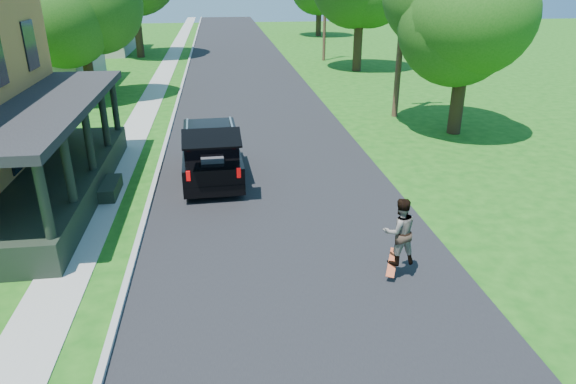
{
  "coord_description": "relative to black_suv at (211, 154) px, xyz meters",
  "views": [
    {
      "loc": [
        -1.68,
        -9.94,
        6.63
      ],
      "look_at": [
        0.05,
        3.0,
        1.06
      ],
      "focal_mm": 32.0,
      "sensor_mm": 36.0,
      "label": 1
    }
  ],
  "objects": [
    {
      "name": "curb",
      "position": [
        -1.97,
        12.9,
        -0.89
      ],
      "size": [
        0.15,
        120.0,
        0.12
      ],
      "primitive_type": "cube",
      "color": "#969792",
      "rests_on": "ground"
    },
    {
      "name": "skateboard",
      "position": [
        4.19,
        -7.07,
        -0.5
      ],
      "size": [
        0.43,
        0.57,
        0.51
      ],
      "rotation": [
        0.0,
        0.0,
        -0.37
      ],
      "color": "#A9320E",
      "rests_on": "ground"
    },
    {
      "name": "black_suv",
      "position": [
        0.0,
        0.0,
        0.0
      ],
      "size": [
        2.08,
        5.03,
        2.32
      ],
      "rotation": [
        0.0,
        0.0,
        0.04
      ],
      "color": "black",
      "rests_on": "ground"
    },
    {
      "name": "sidewalk",
      "position": [
        -3.52,
        12.9,
        -0.89
      ],
      "size": [
        1.3,
        120.0,
        0.03
      ],
      "primitive_type": "cube",
      "color": "#96978E",
      "rests_on": "ground"
    },
    {
      "name": "tree_right_near",
      "position": [
        10.74,
        4.19,
        4.7
      ],
      "size": [
        6.3,
        6.44,
        8.48
      ],
      "rotation": [
        0.0,
        0.0,
        -0.25
      ],
      "color": "black",
      "rests_on": "ground"
    },
    {
      "name": "utility_pole_far",
      "position": [
        9.08,
        25.6,
        3.05
      ],
      "size": [
        1.43,
        0.61,
        7.6
      ],
      "rotation": [
        0.0,
        0.0,
        -0.35
      ],
      "color": "#3D261C",
      "rests_on": "ground"
    },
    {
      "name": "tree_left_mid",
      "position": [
        -6.8,
        13.02,
        4.3
      ],
      "size": [
        5.67,
        5.5,
        8.12
      ],
      "rotation": [
        0.0,
        0.0,
        0.04
      ],
      "color": "black",
      "rests_on": "ground"
    },
    {
      "name": "utility_pole_near",
      "position": [
        9.08,
        7.35,
        4.33
      ],
      "size": [
        1.8,
        0.31,
        10.1
      ],
      "rotation": [
        0.0,
        0.0,
        0.05
      ],
      "color": "#3D261C",
      "rests_on": "ground"
    },
    {
      "name": "neighbor_house_far",
      "position": [
        -11.42,
        32.9,
        3.3
      ],
      "size": [
        12.78,
        12.78,
        8.3
      ],
      "color": "#A5A292",
      "rests_on": "ground"
    },
    {
      "name": "street",
      "position": [
        2.08,
        12.9,
        -0.89
      ],
      "size": [
        8.0,
        120.0,
        0.02
      ],
      "primitive_type": "cube",
      "color": "black",
      "rests_on": "ground"
    },
    {
      "name": "skateboarder",
      "position": [
        4.31,
        -7.03,
        0.32
      ],
      "size": [
        0.84,
        0.68,
        1.63
      ],
      "rotation": [
        0.0,
        0.0,
        3.22
      ],
      "color": "black",
      "rests_on": "ground"
    },
    {
      "name": "neighbor_house_mid",
      "position": [
        -11.42,
        16.9,
        3.3
      ],
      "size": [
        12.78,
        12.78,
        8.3
      ],
      "color": "#A5A292",
      "rests_on": "ground"
    },
    {
      "name": "ground",
      "position": [
        2.08,
        -7.1,
        -0.89
      ],
      "size": [
        140.0,
        140.0,
        0.0
      ],
      "primitive_type": "plane",
      "color": "#144E0F",
      "rests_on": "ground"
    }
  ]
}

